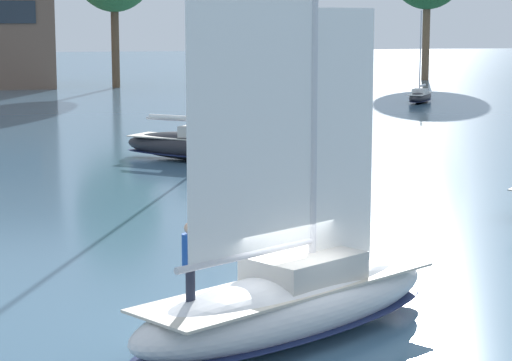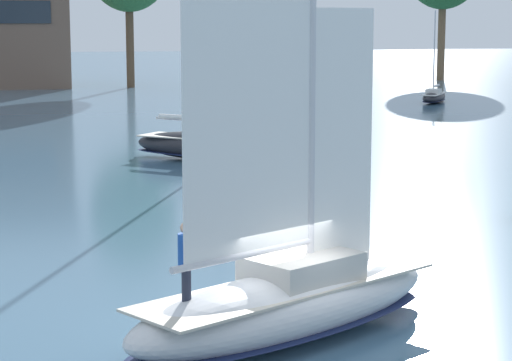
% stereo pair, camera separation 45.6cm
% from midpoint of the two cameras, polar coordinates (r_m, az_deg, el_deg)
% --- Properties ---
extents(ground_plane, '(400.00, 400.00, 0.00)m').
position_cam_midpoint_polar(ground_plane, '(22.62, 2.40, -8.95)').
color(ground_plane, '#42667F').
extents(sailboat_main, '(9.00, 6.56, 12.26)m').
position_cam_midpoint_polar(sailboat_main, '(22.34, 2.43, -6.53)').
color(sailboat_main, silver).
rests_on(sailboat_main, ground).
extents(sailboat_moored_near_marina, '(4.55, 5.49, 7.75)m').
position_cam_midpoint_polar(sailboat_moored_near_marina, '(86.37, 10.29, 4.74)').
color(sailboat_moored_near_marina, '#232328').
rests_on(sailboat_moored_near_marina, ground).
extents(sailboat_moored_far_slip, '(7.92, 7.51, 11.74)m').
position_cam_midpoint_polar(sailboat_moored_far_slip, '(50.19, -2.44, 2.05)').
color(sailboat_moored_far_slip, '#232328').
rests_on(sailboat_moored_far_slip, ground).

